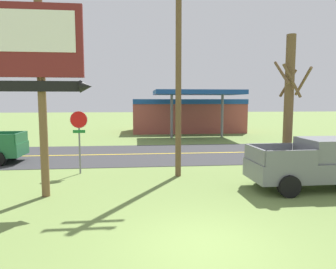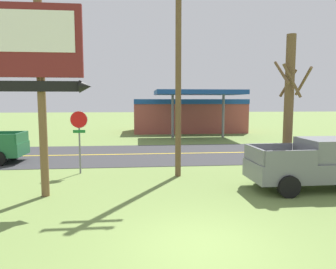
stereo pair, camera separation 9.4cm
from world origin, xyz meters
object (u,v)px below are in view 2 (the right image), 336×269
stop_sign (79,131)px  bare_tree (289,106)px  pickup_grey_parked_on_lawn (318,164)px  utility_pole (178,61)px  motel_sign (41,61)px  gas_station (188,114)px

stop_sign → bare_tree: bare_tree is taller
stop_sign → pickup_grey_parked_on_lawn: (9.68, -3.51, -1.06)m
utility_pole → pickup_grey_parked_on_lawn: (5.14, -2.58, -4.20)m
motel_sign → pickup_grey_parked_on_lawn: (10.23, 0.11, -3.81)m
stop_sign → pickup_grey_parked_on_lawn: stop_sign is taller
pickup_grey_parked_on_lawn → motel_sign: bearing=-179.4°
stop_sign → utility_pole: size_ratio=0.30×
stop_sign → utility_pole: bearing=-11.5°
stop_sign → gas_station: 21.34m
bare_tree → gas_station: (-0.92, 21.39, -1.27)m
bare_tree → pickup_grey_parked_on_lawn: bearing=-77.4°
bare_tree → gas_station: bare_tree is taller
motel_sign → gas_station: motel_sign is taller
utility_pole → pickup_grey_parked_on_lawn: utility_pole is taller
motel_sign → utility_pole: size_ratio=0.72×
stop_sign → utility_pole: 5.59m
bare_tree → stop_sign: bearing=169.3°
motel_sign → utility_pole: bearing=27.9°
motel_sign → stop_sign: bearing=81.3°
motel_sign → bare_tree: size_ratio=1.11×
utility_pole → gas_station: 21.16m
motel_sign → utility_pole: (5.09, 2.69, 0.39)m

